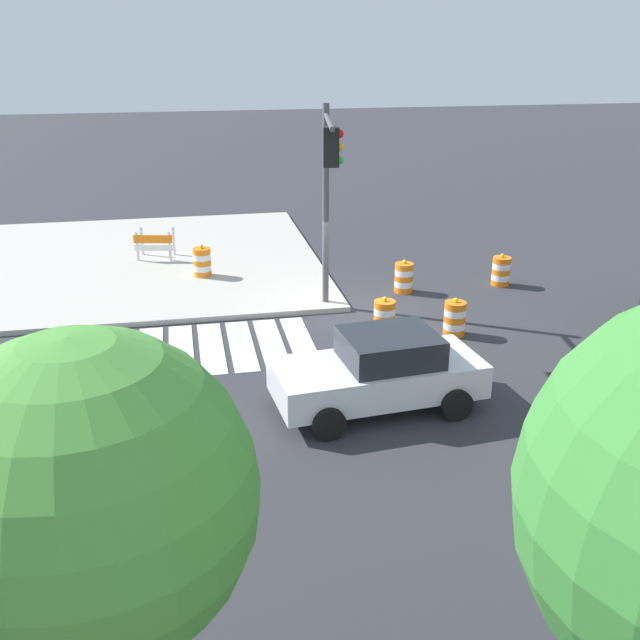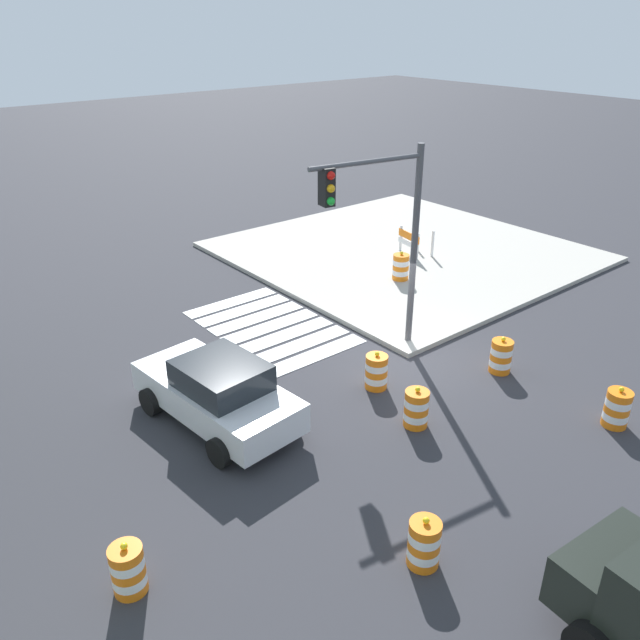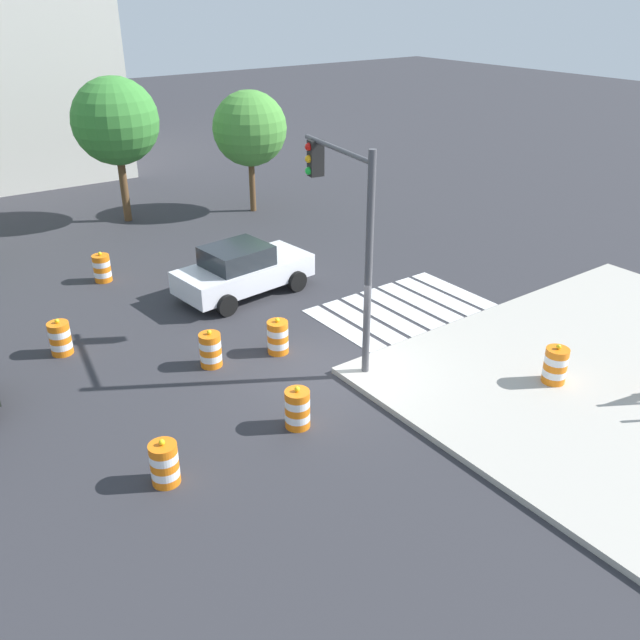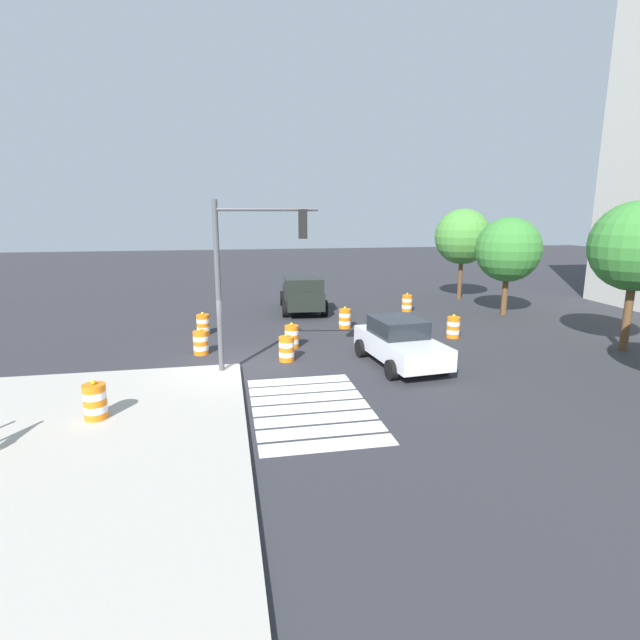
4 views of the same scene
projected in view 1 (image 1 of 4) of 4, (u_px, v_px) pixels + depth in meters
ground_plane at (350, 312)px, 20.44m from camera, size 120.00×120.00×0.00m
sidewalk_corner at (140, 261)px, 24.81m from camera, size 12.00×12.00×0.15m
crosswalk_stripes at (212, 348)px, 18.07m from camera, size 5.10×3.20×0.02m
sports_car at (380, 371)px, 14.95m from camera, size 4.46×2.45×1.63m
traffic_barrel_near_corner at (404, 278)px, 21.88m from camera, size 0.56×0.56×1.02m
traffic_barrel_crosswalk_end at (620, 355)px, 16.60m from camera, size 0.56×0.56×1.02m
traffic_barrel_median_near at (455, 318)px, 18.73m from camera, size 0.56×0.56×1.02m
traffic_barrel_median_far at (384, 317)px, 18.81m from camera, size 0.56×0.56×1.02m
traffic_barrel_lane_center at (501, 271)px, 22.48m from camera, size 0.56×0.56×1.02m
traffic_barrel_opposite_curb at (619, 465)px, 12.34m from camera, size 0.56×0.56×1.02m
traffic_barrel_on_sidewalk at (202, 262)px, 22.88m from camera, size 0.56×0.56×1.02m
construction_barricade at (154, 243)px, 24.53m from camera, size 1.36×1.00×1.00m
traffic_light_pole at (328, 178)px, 18.39m from camera, size 0.72×3.26×5.50m
street_tree_streetside_far at (88, 498)px, 6.37m from camera, size 3.06×3.06×5.02m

